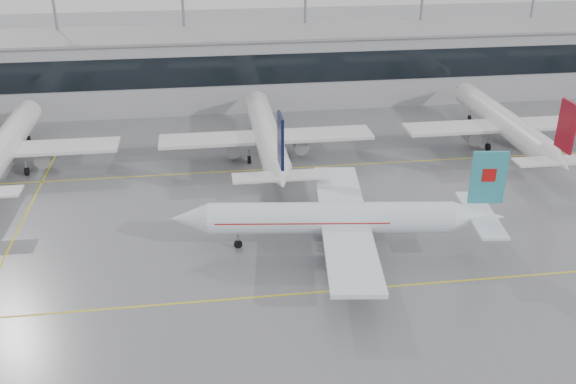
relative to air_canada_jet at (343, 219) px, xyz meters
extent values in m
plane|color=slate|center=(-5.24, -7.99, -3.45)|extent=(320.00, 320.00, 0.00)
cube|color=yellow|center=(-5.24, -7.99, -3.45)|extent=(120.00, 0.25, 0.01)
cube|color=yellow|center=(-5.24, 22.01, -3.45)|extent=(120.00, 0.25, 0.01)
cube|color=yellow|center=(-35.24, 7.01, -3.45)|extent=(0.25, 60.00, 0.01)
cube|color=#A2A2A6|center=(-5.24, 54.01, 2.55)|extent=(180.00, 15.00, 12.00)
cube|color=black|center=(-5.24, 46.46, 4.05)|extent=(180.00, 0.20, 5.00)
cube|color=gray|center=(-5.24, 54.01, 8.75)|extent=(182.00, 16.00, 0.40)
cylinder|color=gray|center=(-38.24, 60.01, 7.55)|extent=(0.50, 0.50, 22.00)
cylinder|color=gray|center=(-16.24, 60.01, 7.55)|extent=(0.50, 0.50, 22.00)
cylinder|color=gray|center=(5.76, 60.01, 7.55)|extent=(0.50, 0.50, 22.00)
cylinder|color=gray|center=(27.76, 60.01, 7.55)|extent=(0.50, 0.50, 22.00)
cylinder|color=gray|center=(49.76, 60.01, 7.55)|extent=(0.50, 0.50, 22.00)
cylinder|color=white|center=(-1.29, 0.16, 0.10)|extent=(25.76, 6.54, 3.35)
cone|color=white|center=(-15.94, 2.03, 0.10)|extent=(4.39, 3.83, 3.35)
cone|color=white|center=(14.16, -1.80, 0.10)|extent=(5.98, 4.03, 3.35)
cube|color=white|center=(0.20, -0.03, -0.30)|extent=(8.45, 28.08, 0.45)
cube|color=white|center=(14.36, -1.82, 0.40)|extent=(4.12, 10.91, 0.25)
cube|color=teal|center=(14.56, -1.85, 4.63)|extent=(3.62, 0.80, 5.72)
cylinder|color=gray|center=(-0.90, -4.72, -1.80)|extent=(3.84, 2.54, 2.10)
cylinder|color=gray|center=(0.31, 4.80, -1.80)|extent=(3.84, 2.54, 2.10)
cylinder|color=gray|center=(-10.98, 1.40, -2.29)|extent=(0.20, 0.20, 1.42)
cylinder|color=black|center=(-10.98, 1.40, -3.00)|extent=(0.93, 0.41, 0.90)
cylinder|color=gray|center=(0.86, -2.73, -2.19)|extent=(0.24, 0.24, 1.42)
cylinder|color=black|center=(0.86, -2.73, -2.90)|extent=(1.15, 0.59, 1.10)
cylinder|color=gray|center=(1.52, 2.43, -2.19)|extent=(0.24, 0.24, 1.42)
cylinder|color=black|center=(1.52, 2.43, -2.90)|extent=(1.15, 0.59, 1.10)
cube|color=#B70F0F|center=(14.56, -1.85, 4.97)|extent=(1.45, 0.62, 1.40)
cube|color=#B70F0F|center=(-4.26, 0.54, 0.30)|extent=(18.28, 5.63, 0.12)
cylinder|color=white|center=(-40.24, 27.01, 0.35)|extent=(3.59, 27.36, 3.59)
cone|color=white|center=(-40.24, 42.69, 0.35)|extent=(3.59, 4.00, 3.59)
cube|color=white|center=(-40.24, 25.51, -0.05)|extent=(29.64, 5.00, 0.45)
cylinder|color=gray|center=(-35.44, 26.01, -1.55)|extent=(2.10, 3.60, 2.10)
cylinder|color=gray|center=(-40.24, 37.69, -2.22)|extent=(0.20, 0.20, 1.56)
cylinder|color=black|center=(-40.24, 37.69, -3.00)|extent=(0.30, 0.90, 0.90)
cylinder|color=gray|center=(-37.64, 24.51, -2.12)|extent=(0.24, 0.24, 1.56)
cylinder|color=black|center=(-37.64, 24.51, -2.90)|extent=(0.45, 1.10, 1.10)
cylinder|color=white|center=(-5.24, 27.01, 0.35)|extent=(3.59, 27.36, 3.59)
cone|color=white|center=(-5.24, 42.69, 0.35)|extent=(3.59, 4.00, 3.59)
cone|color=white|center=(-5.24, 10.53, 0.35)|extent=(3.59, 5.60, 3.59)
cube|color=white|center=(-5.24, 25.51, -0.05)|extent=(29.64, 5.00, 0.45)
cube|color=white|center=(-5.24, 10.33, 0.65)|extent=(11.40, 2.80, 0.25)
cube|color=black|center=(-5.24, 10.13, 5.20)|extent=(0.35, 3.60, 6.12)
cylinder|color=gray|center=(-10.04, 26.01, -1.55)|extent=(2.10, 3.60, 2.10)
cylinder|color=gray|center=(-0.44, 26.01, -1.55)|extent=(2.10, 3.60, 2.10)
cylinder|color=gray|center=(-5.24, 37.69, -2.22)|extent=(0.20, 0.20, 1.56)
cylinder|color=black|center=(-5.24, 37.69, -3.00)|extent=(0.30, 0.90, 0.90)
cylinder|color=gray|center=(-7.84, 24.51, -2.12)|extent=(0.24, 0.24, 1.56)
cylinder|color=black|center=(-7.84, 24.51, -2.90)|extent=(0.45, 1.10, 1.10)
cylinder|color=gray|center=(-2.64, 24.51, -2.12)|extent=(0.24, 0.24, 1.56)
cylinder|color=black|center=(-2.64, 24.51, -2.90)|extent=(0.45, 1.10, 1.10)
cylinder|color=white|center=(29.76, 27.01, 0.35)|extent=(3.59, 27.36, 3.59)
cone|color=white|center=(29.76, 42.69, 0.35)|extent=(3.59, 4.00, 3.59)
cone|color=white|center=(29.76, 10.53, 0.35)|extent=(3.59, 5.60, 3.59)
cube|color=white|center=(29.76, 25.51, -0.05)|extent=(29.64, 5.00, 0.45)
cube|color=white|center=(29.76, 10.33, 0.65)|extent=(11.40, 2.80, 0.25)
cube|color=maroon|center=(29.76, 10.13, 5.20)|extent=(0.35, 3.60, 6.12)
cylinder|color=gray|center=(24.96, 26.01, -1.55)|extent=(2.10, 3.60, 2.10)
cylinder|color=gray|center=(34.56, 26.01, -1.55)|extent=(2.10, 3.60, 2.10)
cylinder|color=gray|center=(29.76, 37.69, -2.22)|extent=(0.20, 0.20, 1.56)
cylinder|color=black|center=(29.76, 37.69, -3.00)|extent=(0.30, 0.90, 0.90)
cylinder|color=gray|center=(27.16, 24.51, -2.12)|extent=(0.24, 0.24, 1.56)
cylinder|color=black|center=(27.16, 24.51, -2.90)|extent=(0.45, 1.10, 1.10)
cylinder|color=gray|center=(32.36, 24.51, -2.12)|extent=(0.24, 0.24, 1.56)
cylinder|color=black|center=(32.36, 24.51, -2.90)|extent=(0.45, 1.10, 1.10)
camera|label=1|loc=(-13.91, -58.07, 31.28)|focal=40.00mm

